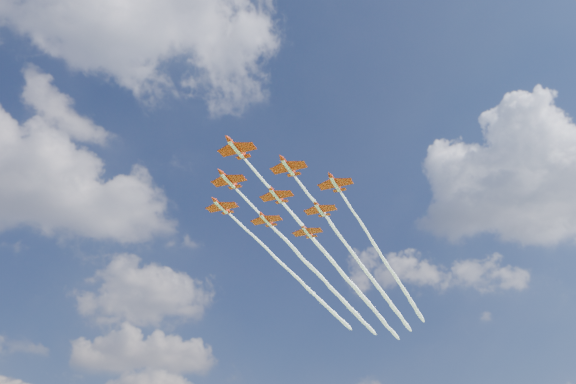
# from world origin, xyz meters

# --- Properties ---
(jet_lead) EXTENTS (94.59, 94.95, 2.41)m
(jet_lead) POSITION_xyz_m (36.01, 28.69, 76.78)
(jet_lead) COLOR red
(jet_row2_port) EXTENTS (94.59, 94.95, 2.41)m
(jet_row2_port) POSITION_xyz_m (49.17, 31.04, 76.78)
(jet_row2_port) COLOR red
(jet_row2_starb) EXTENTS (94.59, 94.95, 2.41)m
(jet_row2_starb) POSITION_xyz_m (38.32, 41.85, 76.78)
(jet_row2_starb) COLOR red
(jet_row3_port) EXTENTS (94.59, 94.95, 2.41)m
(jet_row3_port) POSITION_xyz_m (62.33, 33.40, 76.78)
(jet_row3_port) COLOR red
(jet_row3_centre) EXTENTS (94.59, 94.95, 2.41)m
(jet_row3_centre) POSITION_xyz_m (51.48, 44.21, 76.78)
(jet_row3_centre) COLOR red
(jet_row3_starb) EXTENTS (94.59, 94.95, 2.41)m
(jet_row3_starb) POSITION_xyz_m (40.63, 55.02, 76.78)
(jet_row3_starb) COLOR red
(jet_row4_port) EXTENTS (94.59, 94.95, 2.41)m
(jet_row4_port) POSITION_xyz_m (64.64, 46.57, 76.78)
(jet_row4_port) COLOR red
(jet_row4_starb) EXTENTS (94.59, 94.95, 2.41)m
(jet_row4_starb) POSITION_xyz_m (53.79, 57.38, 76.78)
(jet_row4_starb) COLOR red
(jet_tail) EXTENTS (94.59, 94.95, 2.41)m
(jet_tail) POSITION_xyz_m (66.95, 59.74, 76.78)
(jet_tail) COLOR red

